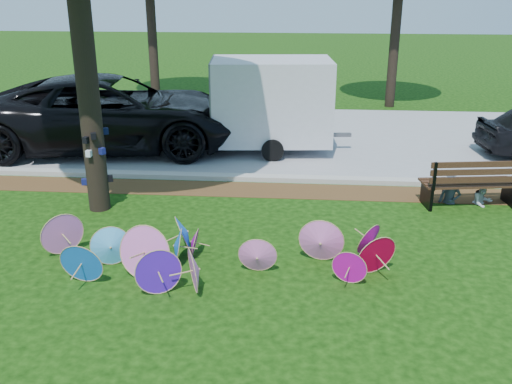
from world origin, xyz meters
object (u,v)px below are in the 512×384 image
(parasol_pile, at_px, (201,250))
(cargo_trailer, at_px, (272,101))
(park_bench, at_px, (469,181))
(person_right, at_px, (485,182))
(black_van, at_px, (111,113))
(person_left, at_px, (452,175))

(parasol_pile, bearing_deg, cargo_trailer, 83.90)
(park_bench, relative_size, person_right, 1.98)
(black_van, bearing_deg, person_left, -119.66)
(cargo_trailer, relative_size, park_bench, 1.57)
(park_bench, height_order, person_right, park_bench)
(person_left, bearing_deg, cargo_trailer, 154.64)
(parasol_pile, distance_m, black_van, 8.01)
(park_bench, bearing_deg, parasol_pile, -155.12)
(cargo_trailer, bearing_deg, park_bench, -45.63)
(person_right, bearing_deg, parasol_pile, -170.42)
(black_van, relative_size, person_left, 5.86)
(cargo_trailer, bearing_deg, black_van, 177.36)
(black_van, height_order, park_bench, black_van)
(black_van, bearing_deg, person_right, -118.13)
(black_van, xyz_separation_m, person_right, (9.35, -3.58, -0.52))
(parasol_pile, bearing_deg, person_left, 35.26)
(cargo_trailer, bearing_deg, parasol_pile, -101.16)
(black_van, xyz_separation_m, person_left, (8.65, -3.58, -0.40))
(parasol_pile, height_order, cargo_trailer, cargo_trailer)
(cargo_trailer, height_order, park_bench, cargo_trailer)
(cargo_trailer, relative_size, person_right, 3.12)
(park_bench, height_order, person_left, person_left)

